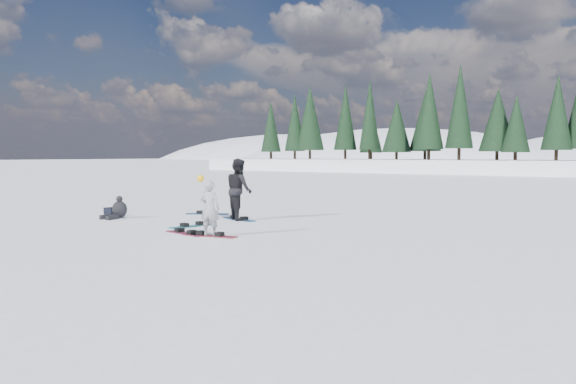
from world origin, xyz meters
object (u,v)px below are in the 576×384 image
object	(u,v)px
gear_bag	(111,212)
seated_rider	(118,210)
snowboard_loose_b	(186,234)
snowboard_loose_a	(192,226)
snowboarder_man	(239,189)
snowboarder_woman	(210,208)
snowboard_loose_c	(207,214)

from	to	relation	value
gear_bag	seated_rider	bearing A→B (deg)	-19.53
snowboard_loose_b	snowboard_loose_a	distance (m)	1.56
snowboarder_man	gear_bag	size ratio (longest dim) A/B	4.45
seated_rider	gear_bag	distance (m)	0.76
snowboarder_woman	snowboarder_man	world-z (taller)	snowboarder_man
snowboarder_woman	snowboard_loose_c	distance (m)	5.52
gear_bag	snowboarder_woman	bearing A→B (deg)	-15.12
snowboarder_woman	gear_bag	distance (m)	6.30
seated_rider	gear_bag	bearing A→B (deg)	159.52
gear_bag	snowboard_loose_c	world-z (taller)	gear_bag
snowboarder_man	snowboard_loose_b	distance (m)	3.62
snowboarder_man	snowboard_loose_b	size ratio (longest dim) A/B	1.34
seated_rider	snowboard_loose_b	world-z (taller)	seated_rider
seated_rider	snowboard_loose_a	distance (m)	3.59
snowboarder_woman	snowboarder_man	distance (m)	3.75
snowboard_loose_b	snowboard_loose_a	size ratio (longest dim) A/B	1.00
gear_bag	snowboard_loose_b	bearing A→B (deg)	-17.82
snowboard_loose_a	snowboarder_man	bearing A→B (deg)	8.11
seated_rider	snowboard_loose_c	bearing A→B (deg)	57.31
snowboard_loose_b	seated_rider	bearing A→B (deg)	172.55
snowboarder_man	snowboard_loose_c	xyz separation A→B (m)	(-2.01, 0.66, -0.99)
gear_bag	snowboard_loose_a	world-z (taller)	gear_bag
snowboarder_man	snowboarder_woman	bearing A→B (deg)	148.73
snowboarder_woman	gear_bag	world-z (taller)	snowboarder_woman
seated_rider	snowboarder_man	bearing A→B (deg)	27.12
gear_bag	snowboard_loose_b	size ratio (longest dim) A/B	0.30
snowboarder_woman	snowboard_loose_c	xyz separation A→B (m)	(-3.75, 3.98, -0.73)
snowboarder_woman	snowboard_loose_a	bearing A→B (deg)	-50.60
snowboard_loose_c	snowboard_loose_b	distance (m)	4.98
snowboard_loose_c	snowboarder_man	bearing A→B (deg)	-47.71
seated_rider	gear_bag	size ratio (longest dim) A/B	1.98
snowboarder_man	snowboard_loose_a	bearing A→B (deg)	119.96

